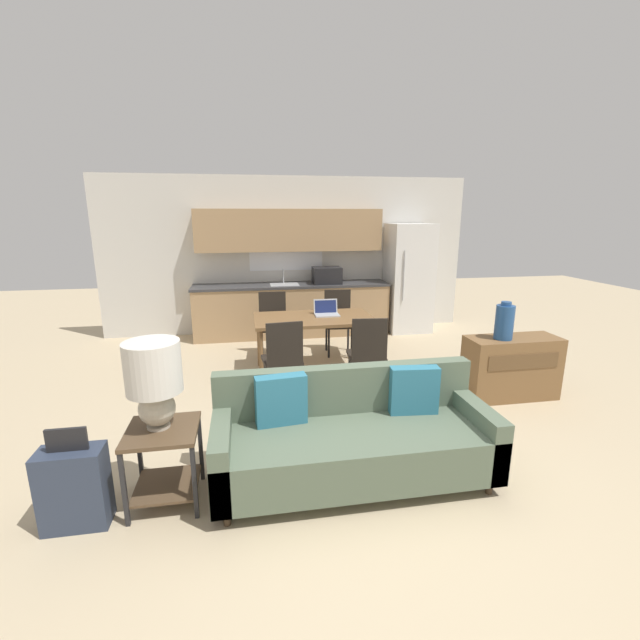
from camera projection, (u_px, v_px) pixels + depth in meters
The scene contains 16 objects.
ground_plane at pixel (352, 479), 3.45m from camera, with size 20.00×20.00×0.00m, color tan.
wall_back at pixel (289, 256), 7.54m from camera, with size 6.40×0.07×2.70m.
kitchen_counter at pixel (292, 287), 7.38m from camera, with size 3.34×0.65×2.15m.
refrigerator at pixel (408, 278), 7.62m from camera, with size 0.75×0.70×1.91m.
dining_table at pixel (314, 322), 5.59m from camera, with size 1.54×0.88×0.76m.
couch at pixel (352, 437), 3.40m from camera, with size 2.16×0.80×0.86m.
side_table at pixel (164, 453), 3.09m from camera, with size 0.50×0.50×0.58m.
table_lamp at pixel (154, 377), 2.98m from camera, with size 0.39×0.39×0.64m.
credenza at pixel (511, 367), 4.91m from camera, with size 1.05×0.42×0.71m.
vase at pixel (504, 322), 4.73m from camera, with size 0.20×0.20×0.42m.
dining_chair_far_right at pixel (338, 319), 6.46m from camera, with size 0.45×0.45×0.95m.
dining_chair_far_left at pixel (273, 321), 6.29m from camera, with size 0.45×0.45×0.95m.
dining_chair_near_left at pixel (283, 357), 4.75m from camera, with size 0.46×0.46×0.95m.
dining_chair_near_right at pixel (367, 352), 4.91m from camera, with size 0.46×0.46×0.95m.
laptop at pixel (326, 311), 5.70m from camera, with size 0.32×0.26×0.20m.
suitcase at pixel (74, 487), 2.87m from camera, with size 0.42×0.22×0.73m.
Camera 1 is at (-0.79, -2.94, 2.08)m, focal length 24.00 mm.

